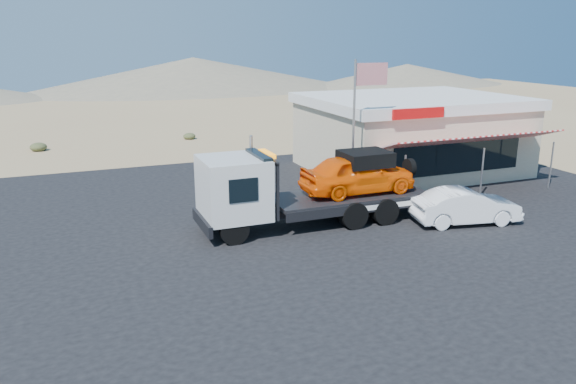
% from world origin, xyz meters
% --- Properties ---
extents(ground, '(120.00, 120.00, 0.00)m').
position_xyz_m(ground, '(0.00, 0.00, 0.00)').
color(ground, '#9D7F59').
rests_on(ground, ground).
extents(asphalt_lot, '(32.00, 24.00, 0.02)m').
position_xyz_m(asphalt_lot, '(2.00, 3.00, 0.01)').
color(asphalt_lot, black).
rests_on(asphalt_lot, ground).
extents(tow_truck, '(8.74, 2.59, 2.92)m').
position_xyz_m(tow_truck, '(1.96, 2.73, 1.57)').
color(tow_truck, black).
rests_on(tow_truck, asphalt_lot).
extents(white_sedan, '(4.26, 2.18, 1.34)m').
position_xyz_m(white_sedan, '(7.50, 0.60, 0.69)').
color(white_sedan, white).
rests_on(white_sedan, asphalt_lot).
extents(jerky_store, '(10.40, 9.97, 3.90)m').
position_xyz_m(jerky_store, '(10.50, 8.97, 1.99)').
color(jerky_store, '#BDAB8F').
rests_on(jerky_store, asphalt_lot).
extents(flagpole, '(1.55, 0.10, 6.00)m').
position_xyz_m(flagpole, '(4.93, 4.50, 3.76)').
color(flagpole, '#99999E').
rests_on(flagpole, asphalt_lot).
extents(distant_hills, '(126.00, 48.00, 4.20)m').
position_xyz_m(distant_hills, '(-9.77, 55.14, 1.89)').
color(distant_hills, '#726B59').
rests_on(distant_hills, ground).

